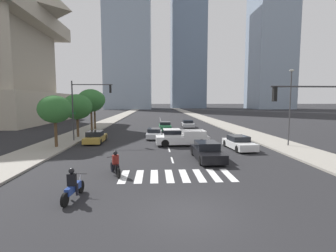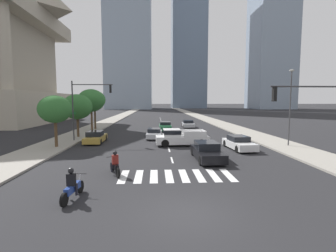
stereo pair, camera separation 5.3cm
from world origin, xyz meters
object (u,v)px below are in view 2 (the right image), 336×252
pickup_truck (180,138)px  street_tree_nearest (55,109)px  sedan_green_3 (165,126)px  street_lamp_east (290,102)px  motorcycle_lead (115,165)px  sedan_black_5 (207,152)px  sedan_silver_2 (154,133)px  street_tree_fourth (95,100)px  sedan_silver_4 (188,124)px  traffic_signal_far (87,100)px  traffic_signal_near (317,108)px  sedan_white_1 (239,143)px  motorcycle_trailing (72,187)px  sedan_gold_0 (95,137)px  street_tree_third (91,101)px  street_tree_second (77,107)px

pickup_truck → street_tree_nearest: (-11.83, -0.85, 2.88)m
sedan_green_3 → street_lamp_east: street_lamp_east is taller
motorcycle_lead → sedan_black_5: 7.37m
sedan_silver_2 → street_tree_nearest: street_tree_nearest is taller
pickup_truck → street_tree_fourth: (-11.83, 14.53, 3.84)m
sedan_silver_4 → traffic_signal_far: bearing=-41.0°
sedan_silver_4 → sedan_silver_2: bearing=-24.2°
traffic_signal_near → street_tree_fourth: bearing=-51.5°
street_tree_fourth → pickup_truck: bearing=-50.8°
street_tree_nearest → sedan_white_1: bearing=-4.5°
pickup_truck → sedan_silver_4: size_ratio=1.25×
sedan_silver_4 → street_tree_fourth: (-15.00, -2.99, 4.10)m
street_lamp_east → street_tree_fourth: size_ratio=1.23×
motorcycle_trailing → sedan_green_3: size_ratio=0.46×
sedan_silver_2 → sedan_gold_0: bearing=119.4°
street_lamp_east → sedan_silver_2: bearing=153.3°
motorcycle_trailing → street_tree_third: size_ratio=0.37×
street_tree_third → street_tree_second: bearing=-90.0°
pickup_truck → traffic_signal_far: bearing=-18.8°
sedan_green_3 → street_tree_fourth: (-10.90, 1.44, 4.03)m
traffic_signal_far → traffic_signal_near: bearing=-36.3°
sedan_black_5 → sedan_white_1: bearing=134.2°
motorcycle_trailing → street_tree_fourth: bearing=18.2°
traffic_signal_far → street_tree_second: size_ratio=1.26×
sedan_black_5 → street_tree_fourth: size_ratio=0.80×
sedan_silver_2 → sedan_white_1: bearing=-131.3°
motorcycle_lead → street_tree_nearest: size_ratio=0.40×
traffic_signal_far → pickup_truck: bearing=-16.9°
sedan_silver_4 → street_tree_third: street_tree_third is taller
motorcycle_lead → pickup_truck: (4.89, 9.75, 0.23)m
street_lamp_east → pickup_truck: bearing=173.3°
motorcycle_trailing → motorcycle_lead: bearing=-12.4°
sedan_silver_4 → traffic_signal_near: (4.36, -27.29, 3.47)m
pickup_truck → sedan_white_1: (5.33, -2.21, -0.24)m
motorcycle_trailing → sedan_black_5: 10.69m
sedan_black_5 → street_tree_third: bearing=-145.7°
sedan_black_5 → motorcycle_trailing: bearing=-47.6°
motorcycle_lead → sedan_black_5: (6.40, 3.65, 0.03)m
sedan_white_1 → street_tree_fourth: size_ratio=0.75×
sedan_silver_4 → street_tree_second: bearing=-51.1°
motorcycle_trailing → traffic_signal_far: bearing=19.4°
motorcycle_lead → street_tree_third: size_ratio=0.32×
motorcycle_lead → traffic_signal_far: 14.28m
sedan_silver_2 → traffic_signal_far: size_ratio=0.74×
sedan_silver_2 → street_tree_nearest: bearing=126.2°
street_lamp_east → street_tree_fourth: 27.41m
traffic_signal_near → street_tree_nearest: (-19.36, 8.93, -0.33)m
sedan_silver_2 → sedan_silver_4: 13.45m
sedan_silver_2 → sedan_black_5: bearing=-158.0°
street_tree_second → street_tree_fourth: (0.00, 8.67, 0.88)m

